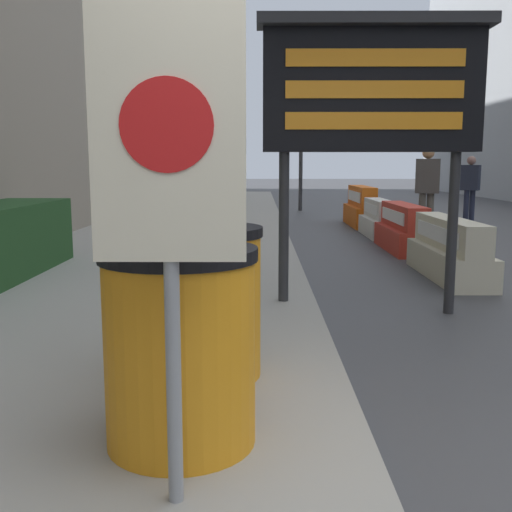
{
  "coord_description": "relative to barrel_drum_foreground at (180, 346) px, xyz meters",
  "views": [
    {
      "loc": [
        -0.57,
        -2.04,
        1.46
      ],
      "look_at": [
        -0.6,
        4.48,
        0.46
      ],
      "focal_mm": 42.0,
      "sensor_mm": 36.0,
      "label": 1
    }
  ],
  "objects": [
    {
      "name": "traffic_light_near_curb",
      "position": [
        1.69,
        16.32,
        2.14
      ],
      "size": [
        0.28,
        0.45,
        3.78
      ],
      "color": "#2D2D30",
      "rests_on": "ground_plane"
    },
    {
      "name": "pedestrian_passerby",
      "position": [
        5.77,
        12.66,
        0.38
      ],
      "size": [
        0.51,
        0.46,
        1.67
      ],
      "rotation": [
        0.0,
        0.0,
        5.69
      ],
      "color": "#23283D",
      "rests_on": "ground_plane"
    },
    {
      "name": "warning_sign",
      "position": [
        0.04,
        -0.54,
        0.86
      ],
      "size": [
        0.57,
        0.08,
        1.97
      ],
      "color": "gray",
      "rests_on": "sidewalk_left"
    },
    {
      "name": "jersey_barrier_cream",
      "position": [
        2.84,
        4.94,
        -0.26
      ],
      "size": [
        0.56,
        2.17,
        0.78
      ],
      "color": "beige",
      "rests_on": "ground_plane"
    },
    {
      "name": "traffic_cone_near",
      "position": [
        2.95,
        13.95,
        -0.32
      ],
      "size": [
        0.33,
        0.33,
        0.58
      ],
      "color": "black",
      "rests_on": "ground_plane"
    },
    {
      "name": "pedestrian_worker",
      "position": [
        3.82,
        9.6,
        0.47
      ],
      "size": [
        0.53,
        0.39,
        1.82
      ],
      "rotation": [
        0.0,
        0.0,
        2.9
      ],
      "color": "#514C42",
      "rests_on": "ground_plane"
    },
    {
      "name": "jersey_barrier_white",
      "position": [
        2.84,
        9.53,
        -0.27
      ],
      "size": [
        0.56,
        1.7,
        0.75
      ],
      "color": "silver",
      "rests_on": "ground_plane"
    },
    {
      "name": "jersey_barrier_orange_far",
      "position": [
        2.84,
        11.67,
        -0.19
      ],
      "size": [
        0.59,
        2.11,
        0.95
      ],
      "color": "orange",
      "rests_on": "ground_plane"
    },
    {
      "name": "jersey_barrier_red_striped",
      "position": [
        2.84,
        7.44,
        -0.25
      ],
      "size": [
        0.6,
        2.01,
        0.79
      ],
      "color": "red",
      "rests_on": "ground_plane"
    },
    {
      "name": "barrel_drum_middle",
      "position": [
        0.03,
        0.94,
        0.0
      ],
      "size": [
        0.74,
        0.74,
        0.95
      ],
      "color": "orange",
      "rests_on": "sidewalk_left"
    },
    {
      "name": "message_board",
      "position": [
        1.44,
        3.04,
        1.54
      ],
      "size": [
        2.17,
        0.36,
        2.81
      ],
      "color": "#28282B",
      "rests_on": "ground_plane"
    },
    {
      "name": "barrel_drum_foreground",
      "position": [
        0.0,
        0.0,
        0.0
      ],
      "size": [
        0.74,
        0.74,
        0.95
      ],
      "color": "orange",
      "rests_on": "sidewalk_left"
    }
  ]
}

